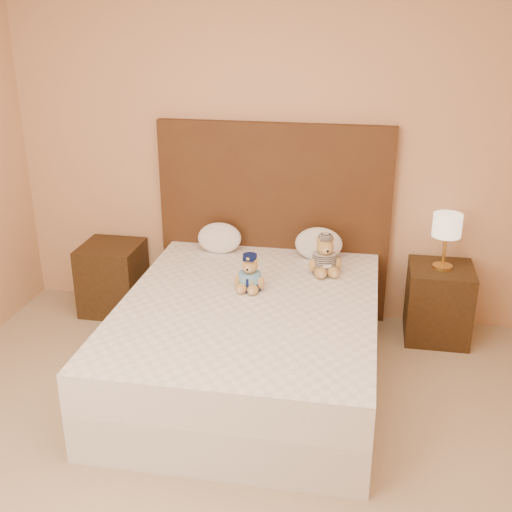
{
  "coord_description": "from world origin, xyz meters",
  "views": [
    {
      "loc": [
        0.7,
        -2.36,
        2.32
      ],
      "look_at": [
        0.0,
        1.45,
        0.77
      ],
      "focal_mm": 45.0,
      "sensor_mm": 36.0,
      "label": 1
    }
  ],
  "objects": [
    {
      "name": "nightstand_right",
      "position": [
        1.25,
        2.0,
        0.28
      ],
      "size": [
        0.45,
        0.45,
        0.55
      ],
      "primitive_type": "cube",
      "color": "#392512",
      "rests_on": "ground"
    },
    {
      "name": "bed",
      "position": [
        0.0,
        1.2,
        0.28
      ],
      "size": [
        1.6,
        2.0,
        0.55
      ],
      "color": "white",
      "rests_on": "ground"
    },
    {
      "name": "pillow_left",
      "position": [
        -0.38,
        2.03,
        0.67
      ],
      "size": [
        0.33,
        0.22,
        0.24
      ],
      "primitive_type": "ellipsoid",
      "color": "white",
      "rests_on": "bed"
    },
    {
      "name": "teddy_police",
      "position": [
        -0.03,
        1.39,
        0.67
      ],
      "size": [
        0.23,
        0.22,
        0.25
      ],
      "primitive_type": null,
      "rotation": [
        0.0,
        0.0,
        -0.08
      ],
      "color": "tan",
      "rests_on": "bed"
    },
    {
      "name": "headboard",
      "position": [
        0.0,
        2.21,
        0.75
      ],
      "size": [
        1.75,
        0.08,
        1.5
      ],
      "primitive_type": "cube",
      "color": "#482B15",
      "rests_on": "ground"
    },
    {
      "name": "ground",
      "position": [
        0.0,
        0.0,
        0.0
      ],
      "size": [
        4.0,
        4.5,
        0.0
      ],
      "primitive_type": "cube",
      "color": "tan",
      "rests_on": "ground"
    },
    {
      "name": "pillow_right",
      "position": [
        0.36,
        2.03,
        0.67
      ],
      "size": [
        0.35,
        0.22,
        0.24
      ],
      "primitive_type": "ellipsoid",
      "color": "white",
      "rests_on": "bed"
    },
    {
      "name": "nightstand_left",
      "position": [
        -1.25,
        2.0,
        0.28
      ],
      "size": [
        0.45,
        0.45,
        0.55
      ],
      "primitive_type": "cube",
      "color": "#392512",
      "rests_on": "ground"
    },
    {
      "name": "teddy_prisoner",
      "position": [
        0.43,
        1.75,
        0.69
      ],
      "size": [
        0.31,
        0.3,
        0.27
      ],
      "primitive_type": null,
      "rotation": [
        0.0,
        0.0,
        0.33
      ],
      "color": "tan",
      "rests_on": "bed"
    },
    {
      "name": "lamp",
      "position": [
        1.25,
        2.0,
        0.85
      ],
      "size": [
        0.2,
        0.2,
        0.4
      ],
      "color": "gold",
      "rests_on": "nightstand_right"
    },
    {
      "name": "room_walls",
      "position": [
        0.0,
        0.46,
        1.81
      ],
      "size": [
        4.04,
        4.52,
        2.72
      ],
      "color": "tan",
      "rests_on": "ground"
    }
  ]
}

